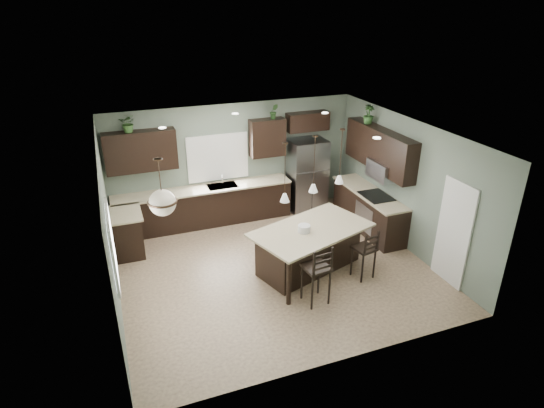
{
  "coord_description": "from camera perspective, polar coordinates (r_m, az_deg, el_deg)",
  "views": [
    {
      "loc": [
        -2.81,
        -7.33,
        5.03
      ],
      "look_at": [
        0.1,
        0.4,
        1.25
      ],
      "focal_mm": 30.0,
      "sensor_mm": 36.0,
      "label": 1
    }
  ],
  "objects": [
    {
      "name": "wall_oven_front",
      "position": [
        10.53,
        11.38,
        -1.7
      ],
      "size": [
        0.01,
        0.72,
        0.6
      ],
      "primitive_type": "cube",
      "color": "gray",
      "rests_on": "right_lower_cabs"
    },
    {
      "name": "left_return_countertop",
      "position": [
        9.92,
        -17.97,
        -1.16
      ],
      "size": [
        0.66,
        0.96,
        0.04
      ],
      "primitive_type": "cube",
      "color": "beige",
      "rests_on": "left_return_cabs"
    },
    {
      "name": "back_countertop",
      "position": [
        10.77,
        -8.57,
        1.87
      ],
      "size": [
        4.2,
        0.66,
        0.04
      ],
      "primitive_type": "cube",
      "color": "beige",
      "rests_on": "back_lower_cabs"
    },
    {
      "name": "window_back",
      "position": [
        10.92,
        -6.83,
        5.83
      ],
      "size": [
        1.35,
        0.02,
        1.0
      ],
      "primitive_type": "cube",
      "color": "white",
      "rests_on": "room_shell"
    },
    {
      "name": "refrigerator",
      "position": [
        11.49,
        4.36,
        3.59
      ],
      "size": [
        0.9,
        0.74,
        1.85
      ],
      "primitive_type": "cube",
      "color": "gray",
      "rests_on": "ground"
    },
    {
      "name": "microwave",
      "position": [
        10.3,
        13.72,
        4.14
      ],
      "size": [
        0.4,
        0.75,
        0.4
      ],
      "primitive_type": "cube",
      "color": "gray",
      "rests_on": "right_upper_cabs"
    },
    {
      "name": "bar_stool_left",
      "position": [
        8.12,
        5.54,
        -8.69
      ],
      "size": [
        0.48,
        0.48,
        1.18
      ],
      "primitive_type": "cube",
      "rotation": [
        0.0,
        0.0,
        0.11
      ],
      "color": "black",
      "rests_on": "ground"
    },
    {
      "name": "ground",
      "position": [
        9.32,
        0.29,
        -8.06
      ],
      "size": [
        6.0,
        6.0,
        0.0
      ],
      "primitive_type": "plane",
      "color": "#9E8466",
      "rests_on": "ground"
    },
    {
      "name": "left_return_cabs",
      "position": [
        10.12,
        -17.74,
        -3.58
      ],
      "size": [
        0.6,
        0.9,
        0.9
      ],
      "primitive_type": "cube",
      "color": "black",
      "rests_on": "ground"
    },
    {
      "name": "bar_stool_right",
      "position": [
        8.98,
        11.44,
        -6.1
      ],
      "size": [
        0.46,
        0.46,
        1.04
      ],
      "primitive_type": "cube",
      "rotation": [
        0.0,
        0.0,
        0.2
      ],
      "color": "black",
      "rests_on": "ground"
    },
    {
      "name": "right_countertop",
      "position": [
        10.69,
        12.14,
        1.41
      ],
      "size": [
        0.66,
        2.35,
        0.04
      ],
      "primitive_type": "cube",
      "color": "beige",
      "rests_on": "right_lower_cabs"
    },
    {
      "name": "sink_inset",
      "position": [
        10.85,
        -6.26,
        2.28
      ],
      "size": [
        0.7,
        0.45,
        0.01
      ],
      "primitive_type": "cube",
      "color": "gray",
      "rests_on": "back_countertop"
    },
    {
      "name": "faucet",
      "position": [
        10.77,
        -6.26,
        2.94
      ],
      "size": [
        0.02,
        0.02,
        0.28
      ],
      "primitive_type": "cylinder",
      "color": "silver",
      "rests_on": "back_countertop"
    },
    {
      "name": "plant_right_wall",
      "position": [
        10.64,
        12.04,
        10.94
      ],
      "size": [
        0.27,
        0.27,
        0.43
      ],
      "primitive_type": "imported",
      "rotation": [
        0.0,
        0.0,
        -0.13
      ],
      "color": "#2C5726",
      "rests_on": "right_upper_cabs"
    },
    {
      "name": "plant_back_right",
      "position": [
        10.85,
        0.24,
        11.55
      ],
      "size": [
        0.23,
        0.2,
        0.36
      ],
      "primitive_type": "imported",
      "rotation": [
        0.0,
        0.0,
        -0.22
      ],
      "color": "#25471F",
      "rests_on": "back_upper_right"
    },
    {
      "name": "pendant_center",
      "position": [
        8.33,
        5.32,
        4.99
      ],
      "size": [
        0.17,
        0.17,
        1.1
      ],
      "primitive_type": null,
      "color": "white",
      "rests_on": "room_shell"
    },
    {
      "name": "back_upper_left",
      "position": [
        10.39,
        -16.15,
        6.38
      ],
      "size": [
        1.55,
        0.34,
        0.9
      ],
      "primitive_type": "cube",
      "color": "black",
      "rests_on": "room_shell"
    },
    {
      "name": "pendant_left",
      "position": [
        7.88,
        1.64,
        3.93
      ],
      "size": [
        0.17,
        0.17,
        1.1
      ],
      "primitive_type": null,
      "color": "silver",
      "rests_on": "room_shell"
    },
    {
      "name": "plant_back_left",
      "position": [
        10.18,
        -17.59,
        9.66
      ],
      "size": [
        0.44,
        0.41,
        0.4
      ],
      "primitive_type": "imported",
      "rotation": [
        0.0,
        0.0,
        -0.32
      ],
      "color": "#2E5625",
      "rests_on": "back_upper_left"
    },
    {
      "name": "chandelier",
      "position": [
        7.3,
        -13.78,
        2.06
      ],
      "size": [
        0.47,
        0.47,
        0.97
      ],
      "primitive_type": null,
      "color": "beige",
      "rests_on": "room_shell"
    },
    {
      "name": "cooktop",
      "position": [
        10.47,
        12.94,
        0.98
      ],
      "size": [
        0.58,
        0.75,
        0.02
      ],
      "primitive_type": "cube",
      "color": "black",
      "rests_on": "right_countertop"
    },
    {
      "name": "kitchen_island",
      "position": [
        9.08,
        4.88,
        -5.7
      ],
      "size": [
        2.6,
        1.97,
        0.92
      ],
      "primitive_type": "cube",
      "rotation": [
        0.0,
        0.0,
        0.32
      ],
      "color": "black",
      "rests_on": "ground"
    },
    {
      "name": "room_shell",
      "position": [
        8.52,
        0.32,
        1.6
      ],
      "size": [
        6.0,
        6.0,
        6.0
      ],
      "color": "slate",
      "rests_on": "ground"
    },
    {
      "name": "window_left",
      "position": [
        7.4,
        -19.53,
        -5.02
      ],
      "size": [
        0.02,
        1.1,
        1.0
      ],
      "primitive_type": "cube",
      "color": "white",
      "rests_on": "room_shell"
    },
    {
      "name": "back_lower_cabs",
      "position": [
        10.97,
        -8.45,
        -0.35
      ],
      "size": [
        4.2,
        0.6,
        0.9
      ],
      "primitive_type": "cube",
      "color": "black",
      "rests_on": "ground"
    },
    {
      "name": "pantry_door",
      "position": [
        9.11,
        21.82,
        -3.45
      ],
      "size": [
        0.04,
        0.82,
        2.04
      ],
      "primitive_type": "cube",
      "color": "white",
      "rests_on": "ground"
    },
    {
      "name": "back_upper_right",
      "position": [
        10.98,
        -0.6,
        8.32
      ],
      "size": [
        0.85,
        0.34,
        0.9
      ],
      "primitive_type": "cube",
      "color": "black",
      "rests_on": "room_shell"
    },
    {
      "name": "serving_dish",
      "position": [
        8.7,
        4.05,
        -3.09
      ],
      "size": [
        0.24,
        0.24,
        0.14
      ],
      "primitive_type": "cylinder",
      "color": "silver",
      "rests_on": "kitchen_island"
    },
    {
      "name": "pendant_right",
      "position": [
        8.8,
        8.62,
        5.91
      ],
      "size": [
        0.17,
        0.17,
        1.1
      ],
      "primitive_type": null,
      "color": "white",
      "rests_on": "room_shell"
    },
    {
      "name": "right_lower_cabs",
      "position": [
        10.89,
        12.01,
        -0.84
      ],
      "size": [
        0.6,
        2.35,
        0.9
      ],
      "primitive_type": "cube",
      "color": "black",
      "rests_on": "ground"
    },
    {
      "name": "fridge_header",
      "position": [
        11.29,
        4.49,
        10.28
      ],
      "size": [
        1.05,
        0.34,
        0.45
      ],
      "primitive_type": "cube",
      "color": "black",
      "rests_on": "room_shell"
    },
    {
      "name": "right_upper_cabs",
      "position": [
        10.42,
        13.34,
        6.74
      ],
      "size": [
        0.34,
        2.35,
        0.9
      ],
      "primitive_type": "cube",
      "color": "black",
      "rests_on": "room_shell"
    }
  ]
}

